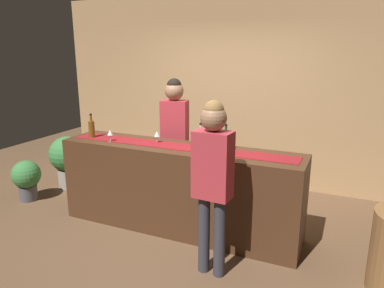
# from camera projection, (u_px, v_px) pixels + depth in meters

# --- Properties ---
(ground_plane) EXTENTS (10.00, 10.00, 0.00)m
(ground_plane) POSITION_uv_depth(u_px,v_px,m) (179.00, 228.00, 4.36)
(ground_plane) COLOR brown
(back_wall) EXTENTS (6.00, 0.12, 2.90)m
(back_wall) POSITION_uv_depth(u_px,v_px,m) (231.00, 90.00, 5.67)
(back_wall) COLOR tan
(back_wall) RESTS_ON ground
(bar_counter) EXTENTS (2.85, 0.60, 1.01)m
(bar_counter) POSITION_uv_depth(u_px,v_px,m) (178.00, 188.00, 4.23)
(bar_counter) COLOR #472B19
(bar_counter) RESTS_ON ground
(counter_runner_cloth) EXTENTS (2.71, 0.28, 0.01)m
(counter_runner_cloth) POSITION_uv_depth(u_px,v_px,m) (178.00, 146.00, 4.10)
(counter_runner_cloth) COLOR maroon
(counter_runner_cloth) RESTS_ON bar_counter
(wine_bottle_amber) EXTENTS (0.07, 0.07, 0.30)m
(wine_bottle_amber) POSITION_uv_depth(u_px,v_px,m) (92.00, 129.00, 4.48)
(wine_bottle_amber) COLOR brown
(wine_bottle_amber) RESTS_ON bar_counter
(wine_bottle_green) EXTENTS (0.07, 0.07, 0.30)m
(wine_bottle_green) POSITION_uv_depth(u_px,v_px,m) (226.00, 141.00, 3.87)
(wine_bottle_green) COLOR #194723
(wine_bottle_green) RESTS_ON bar_counter
(wine_bottle_clear) EXTENTS (0.07, 0.07, 0.30)m
(wine_bottle_clear) POSITION_uv_depth(u_px,v_px,m) (201.00, 140.00, 3.93)
(wine_bottle_clear) COLOR #B2C6C1
(wine_bottle_clear) RESTS_ON bar_counter
(wine_glass_near_customer) EXTENTS (0.07, 0.07, 0.14)m
(wine_glass_near_customer) POSITION_uv_depth(u_px,v_px,m) (157.00, 134.00, 4.24)
(wine_glass_near_customer) COLOR silver
(wine_glass_near_customer) RESTS_ON bar_counter
(wine_glass_mid_counter) EXTENTS (0.07, 0.07, 0.14)m
(wine_glass_mid_counter) POSITION_uv_depth(u_px,v_px,m) (110.00, 133.00, 4.30)
(wine_glass_mid_counter) COLOR silver
(wine_glass_mid_counter) RESTS_ON bar_counter
(bartender) EXTENTS (0.37, 0.26, 1.72)m
(bartender) POSITION_uv_depth(u_px,v_px,m) (175.00, 129.00, 4.73)
(bartender) COLOR #26262B
(bartender) RESTS_ON ground
(customer_sipping) EXTENTS (0.35, 0.23, 1.67)m
(customer_sipping) POSITION_uv_depth(u_px,v_px,m) (213.00, 171.00, 3.23)
(customer_sipping) COLOR #33333D
(customer_sipping) RESTS_ON ground
(potted_plant_tall) EXTENTS (0.54, 0.54, 0.79)m
(potted_plant_tall) POSITION_uv_depth(u_px,v_px,m) (68.00, 158.00, 5.56)
(potted_plant_tall) COLOR #9E9389
(potted_plant_tall) RESTS_ON ground
(potted_plant_small) EXTENTS (0.39, 0.39, 0.58)m
(potted_plant_small) POSITION_uv_depth(u_px,v_px,m) (27.00, 178.00, 5.08)
(potted_plant_small) COLOR #4C4C51
(potted_plant_small) RESTS_ON ground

